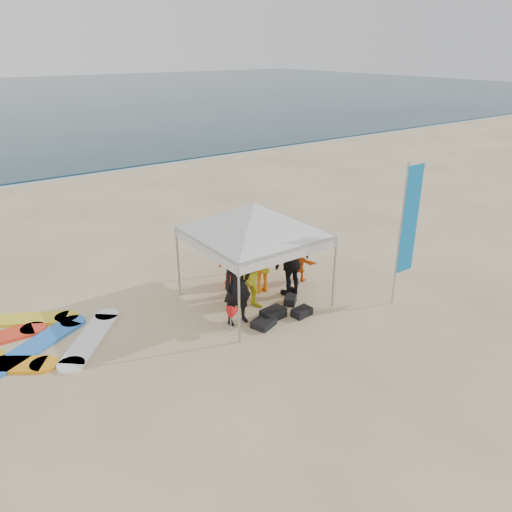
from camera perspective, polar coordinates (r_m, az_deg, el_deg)
The scene contains 12 objects.
ground at distance 10.42m, azimuth 6.86°, elevation -11.14°, with size 120.00×120.00×0.00m, color beige.
shoreline_foam at distance 25.82m, azimuth -21.59°, elevation 8.40°, with size 160.00×1.20×0.01m, color silver.
person_black_a at distance 11.00m, azimuth -2.13°, elevation -3.24°, with size 0.70×0.46×1.92m, color black.
person_yellow at distance 11.63m, azimuth -0.44°, elevation -2.19°, with size 0.85×0.66×1.74m, color yellow.
person_orange_a at distance 12.47m, azimuth 0.57°, elevation -0.54°, with size 1.09×0.62×1.68m, color orange.
person_black_b at distance 12.31m, azimuth 4.14°, elevation -0.69°, with size 1.04×0.43×1.77m, color black.
person_orange_b at distance 12.76m, azimuth -2.29°, elevation 0.43°, with size 0.90×0.59×1.85m, color red.
person_seated at distance 13.24m, azimuth 4.96°, elevation -0.87°, with size 0.89×0.28×0.96m, color orange.
canopy_tent at distance 11.40m, azimuth -0.20°, elevation 6.04°, with size 3.80×3.80×2.87m.
feather_flag at distance 12.08m, azimuth 17.03°, elevation 3.75°, with size 0.59×0.04×3.47m.
marker_pennant at distance 10.92m, azimuth -2.41°, elevation -6.21°, with size 0.28×0.28×0.64m.
gear_pile at distance 11.61m, azimuth 2.70°, elevation -6.57°, with size 1.67×0.99×0.22m.
Camera 1 is at (-5.99, -6.23, 5.83)m, focal length 35.00 mm.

